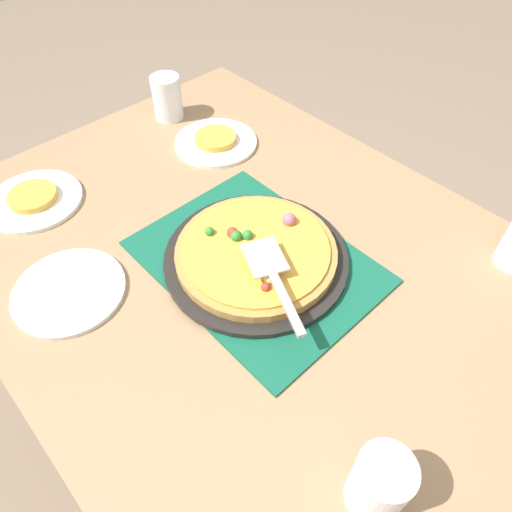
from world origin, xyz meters
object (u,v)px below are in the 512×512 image
object	(u,v)px
plate_side	(69,291)
cup_far	(167,98)
served_slice_left	(32,196)
pizza	(256,252)
pizza_pan	(256,258)
plate_far_right	(216,142)
served_slice_right	(215,138)
cup_corner	(379,483)
plate_near_left	(34,201)
pizza_server	(273,275)

from	to	relation	value
plate_side	cup_far	world-z (taller)	cup_far
served_slice_left	pizza	bearing A→B (deg)	-152.86
pizza_pan	cup_far	world-z (taller)	cup_far
plate_far_right	cup_far	size ratio (longest dim) A/B	1.83
plate_side	served_slice_left	bearing A→B (deg)	-13.37
plate_side	served_slice_right	bearing A→B (deg)	-70.64
served_slice_right	cup_corner	distance (m)	0.91
pizza_pan	served_slice_right	distance (m)	0.43
pizza	served_slice_right	world-z (taller)	pizza
cup_corner	pizza	bearing A→B (deg)	-22.67
cup_far	cup_corner	bearing A→B (deg)	159.38
served_slice_right	cup_far	world-z (taller)	cup_far
cup_corner	pizza_pan	bearing A→B (deg)	-22.63
plate_near_left	served_slice_left	size ratio (longest dim) A/B	2.00
plate_near_left	cup_corner	distance (m)	0.94
plate_near_left	served_slice_left	world-z (taller)	served_slice_left
plate_near_left	served_slice_left	bearing A→B (deg)	0.00
cup_far	plate_far_right	bearing A→B (deg)	-176.89
served_slice_left	served_slice_right	distance (m)	0.47
pizza_pan	served_slice_left	distance (m)	0.55
served_slice_right	pizza_server	bearing A→B (deg)	152.16
cup_far	cup_corner	xyz separation A→B (m)	(-1.01, 0.38, 0.00)
plate_side	cup_corner	bearing A→B (deg)	-167.66
pizza_pan	plate_far_right	xyz separation A→B (m)	(0.38, -0.21, -0.01)
plate_side	cup_far	bearing A→B (deg)	-53.93
served_slice_left	cup_far	size ratio (longest dim) A/B	0.92
plate_near_left	plate_far_right	size ratio (longest dim) A/B	1.00
cup_far	served_slice_left	bearing A→B (deg)	100.16
plate_near_left	plate_far_right	bearing A→B (deg)	-103.68
cup_far	pizza_pan	bearing A→B (deg)	160.96
pizza	pizza_server	bearing A→B (deg)	155.78
plate_side	pizza_server	size ratio (longest dim) A/B	0.97
plate_far_right	plate_side	xyz separation A→B (m)	(-0.19, 0.53, 0.00)
cup_far	plate_side	bearing A→B (deg)	126.07
plate_near_left	cup_far	xyz separation A→B (m)	(0.08, -0.45, 0.06)
pizza_pan	plate_far_right	distance (m)	0.43
plate_side	cup_far	distance (m)	0.65
pizza_server	served_slice_right	bearing A→B (deg)	-27.84
plate_far_right	plate_side	world-z (taller)	same
plate_side	served_slice_left	distance (m)	0.31
plate_far_right	pizza_server	xyz separation A→B (m)	(-0.47, 0.25, 0.07)
plate_far_right	cup_corner	world-z (taller)	cup_corner
plate_side	plate_near_left	bearing A→B (deg)	-13.37
plate_side	cup_corner	size ratio (longest dim) A/B	1.83
pizza_pan	pizza_server	size ratio (longest dim) A/B	1.67
plate_side	cup_corner	distance (m)	0.65
plate_side	cup_far	size ratio (longest dim) A/B	1.83
served_slice_right	cup_far	distance (m)	0.20
plate_far_right	served_slice_left	bearing A→B (deg)	76.32
pizza_server	plate_near_left	bearing A→B (deg)	20.02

